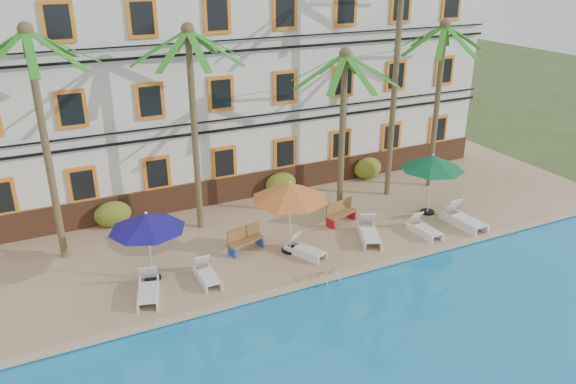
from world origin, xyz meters
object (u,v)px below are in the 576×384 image
umbrella_blue (147,222)px  lounger_e (423,228)px  palm_c (343,110)px  lounger_c (304,249)px  lounger_d (369,232)px  bench_left (244,239)px  umbrella_red (290,192)px  bench_right (340,212)px  palm_d (397,55)px  pool_ladder (329,281)px  lounger_a (148,289)px  lounger_b (207,274)px  lounger_f (463,218)px  palm_e (439,82)px  palm_b (193,102)px  palm_a (40,115)px  umbrella_green (433,163)px

umbrella_blue → lounger_e: umbrella_blue is taller
palm_c → lounger_c: palm_c is taller
palm_c → lounger_d: bearing=-94.3°
lounger_c → bench_left: size_ratio=1.12×
umbrella_red → lounger_c: umbrella_red is taller
umbrella_blue → bench_right: 8.41m
palm_d → pool_ladder: bearing=-138.8°
lounger_e → lounger_a: bearing=178.3°
lounger_d → pool_ladder: 3.58m
lounger_b → bench_left: size_ratio=1.04×
palm_d → lounger_c: bearing=-150.5°
lounger_f → bench_right: bearing=151.0°
palm_e → umbrella_blue: 14.80m
palm_b → lounger_b: palm_b is taller
bench_left → bench_right: bearing=6.3°
palm_a → palm_b: size_ratio=1.04×
umbrella_green → lounger_c: bearing=-171.4°
umbrella_blue → bench_right: umbrella_blue is taller
lounger_a → umbrella_blue: bearing=69.6°
palm_e → umbrella_red: size_ratio=2.73×
palm_a → umbrella_blue: palm_a is taller
lounger_c → palm_e: bearing=22.2°
lounger_f → lounger_a: bearing=178.2°
lounger_b → lounger_d: 6.75m
bench_right → bench_left: bearing=-173.7°
palm_b → lounger_c: 6.98m
palm_b → palm_d: 9.07m
umbrella_blue → lounger_c: 5.91m
palm_b → umbrella_green: size_ratio=3.00×
palm_e → pool_ladder: size_ratio=10.55×
umbrella_blue → pool_ladder: (5.47, -2.76, -2.20)m
umbrella_blue → bench_left: bearing=8.7°
umbrella_blue → lounger_f: bearing=-6.4°
palm_a → palm_e: (16.83, -0.24, -0.36)m
palm_d → lounger_a: 14.10m
lounger_c → lounger_f: 7.13m
palm_c → palm_e: bearing=9.3°
lounger_d → bench_right: 1.84m
lounger_a → lounger_b: (2.04, 0.10, -0.03)m
palm_e → umbrella_green: 4.31m
palm_b → umbrella_blue: palm_b is taller
lounger_b → lounger_e: (8.99, -0.42, 0.00)m
lounger_d → bench_left: 4.93m
palm_e → pool_ladder: bearing=-147.8°
palm_a → umbrella_red: 8.94m
lounger_c → lounger_b: bearing=-178.2°
lounger_d → palm_a: bearing=161.0°
lounger_e → bench_left: bench_left is taller
lounger_a → bench_right: (8.53, 2.06, 0.19)m
umbrella_green → lounger_d: bearing=-165.3°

